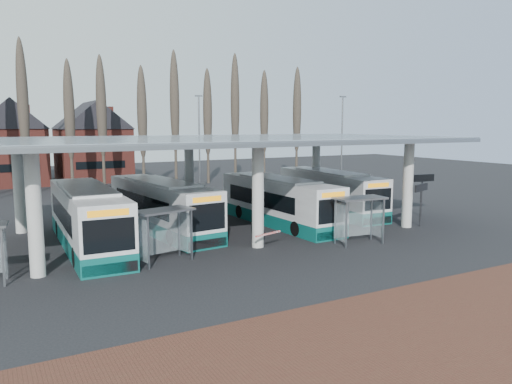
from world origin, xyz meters
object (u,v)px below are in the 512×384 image
bus_0 (87,219)px  bus_3 (329,193)px  bus_2 (278,202)px  shelter_2 (358,210)px  shelter_1 (162,223)px  bus_1 (162,207)px

bus_0 → bus_3: bearing=9.2°
bus_0 → bus_2: 13.40m
bus_0 → shelter_2: bus_0 is taller
shelter_1 → bus_0: bearing=105.0°
bus_2 → shelter_2: bus_2 is taller
bus_1 → bus_2: 8.33m
bus_2 → shelter_1: bearing=-153.8°
bus_2 → bus_3: (6.33, 2.24, 0.01)m
bus_1 → shelter_1: bus_1 is taller
bus_3 → shelter_1: bus_3 is taller
bus_0 → bus_2: bus_0 is taller
shelter_1 → shelter_2: 11.84m
bus_2 → bus_3: size_ratio=0.99×
bus_0 → shelter_1: size_ratio=3.93×
bus_1 → bus_0: bearing=-163.5°
bus_0 → bus_2: (13.39, 0.45, -0.09)m
bus_2 → bus_3: bus_3 is taller
bus_2 → shelter_1: bus_2 is taller
bus_0 → shelter_2: (14.58, -6.96, 0.38)m
bus_0 → bus_1: bearing=24.0°
shelter_2 → bus_2: bearing=104.8°
bus_0 → bus_2: bearing=3.3°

